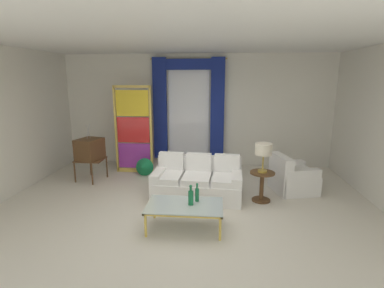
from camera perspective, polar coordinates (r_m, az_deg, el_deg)
The scene contains 15 objects.
ground_plane at distance 5.60m, azimuth -1.43°, elevation -12.59°, with size 16.00×16.00×0.00m, color silver.
wall_rear at distance 8.16m, azimuth 0.96°, elevation 6.43°, with size 8.00×0.12×3.00m, color white.
wall_left at distance 7.11m, azimuth -31.72°, elevation 3.60°, with size 0.12×7.00×3.00m, color white.
ceiling_slab at distance 5.89m, azimuth -0.67°, elevation 18.83°, with size 8.00×7.60×0.04m, color white.
curtained_window at distance 7.99m, azimuth -0.67°, elevation 8.03°, with size 2.00×0.17×2.70m.
couch_white_long at distance 6.11m, azimuth 1.12°, elevation -7.28°, with size 1.80×1.01×0.86m.
coffee_table at distance 4.84m, azimuth -1.41°, elevation -11.93°, with size 1.21×0.72×0.41m.
bottle_blue_decanter at distance 4.90m, azimuth 0.97°, elevation -9.57°, with size 0.06×0.06×0.31m.
bottle_crystal_tall at distance 4.77m, azimuth -0.24°, elevation -10.10°, with size 0.08×0.08×0.33m.
vintage_tv at distance 7.34m, azimuth -19.06°, elevation -1.10°, with size 0.64×0.70×1.35m.
armchair_white at distance 6.70m, azimuth 18.49°, elevation -6.28°, with size 0.98×0.97×0.80m.
stained_glass_divider at distance 7.59m, azimuth -11.18°, elevation 2.34°, with size 0.95×0.05×2.20m.
peacock_figurine at distance 7.41m, azimuth -9.28°, elevation -4.50°, with size 0.44×0.60×0.50m.
round_side_table at distance 6.02m, azimuth 13.25°, elevation -7.43°, with size 0.48×0.48×0.59m.
table_lamp_brass at distance 5.82m, azimuth 13.58°, elevation -1.20°, with size 0.32×0.32×0.57m.
Camera 1 is at (0.59, -5.03, 2.39)m, focal length 27.79 mm.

